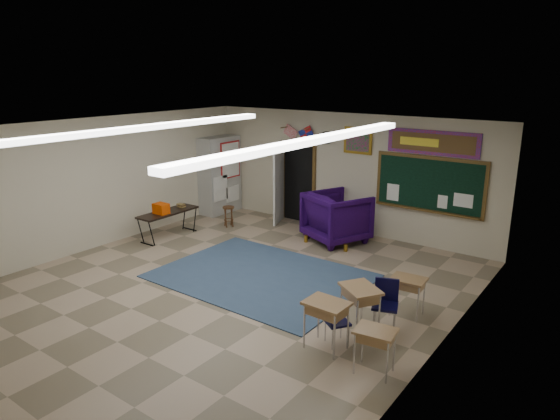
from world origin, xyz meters
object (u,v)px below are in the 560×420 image
Objects in this scene: student_desk_front_left at (360,307)px; student_desk_front_right at (407,294)px; wingback_armchair at (337,217)px; wooden_stool at (229,216)px; folding_table at (168,223)px.

student_desk_front_left is 1.19× the size of student_desk_front_right.
wingback_armchair reaches higher than student_desk_front_right.
wooden_stool is (-5.40, 2.93, -0.15)m from student_desk_front_left.
wooden_stool is at bearing 67.78° from folding_table.
student_desk_front_left is 0.50× the size of folding_table.
folding_table is at bearing -159.73° from student_desk_front_left.
folding_table is at bearing -111.48° from wooden_stool.
folding_table reaches higher than wooden_stool.
student_desk_front_right is (2.88, -2.62, -0.23)m from wingback_armchair.
student_desk_front_left is 6.16m from folding_table.
student_desk_front_left is 1.47× the size of wooden_stool.
folding_table is at bearing 172.13° from student_desk_front_right.
wingback_armchair is at bearing 31.63° from folding_table.
student_desk_front_right reaches higher than wooden_stool.
student_desk_front_right is 6.40m from folding_table.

